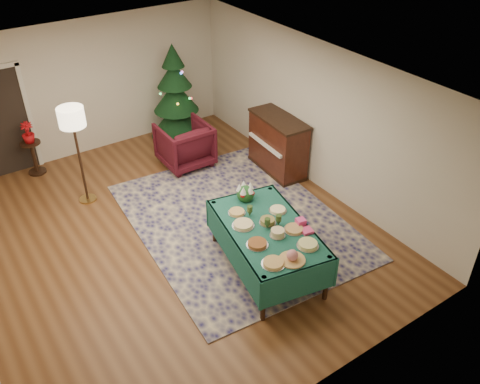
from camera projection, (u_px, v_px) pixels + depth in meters
room_shell at (164, 164)px, 7.63m from camera, size 7.00×7.00×7.00m
doorway at (2, 121)px, 9.41m from camera, size 1.08×0.04×2.16m
rug at (236, 220)px, 8.68m from camera, size 3.52×4.44×0.02m
buffet_table at (267, 236)px, 7.36m from camera, size 1.52×2.17×0.77m
platter_0 at (273, 263)px, 6.62m from camera, size 0.32×0.32×0.05m
platter_1 at (292, 257)px, 6.66m from camera, size 0.36×0.36×0.17m
platter_2 at (308, 244)px, 6.92m from camera, size 0.31×0.31×0.06m
platter_3 at (257, 244)px, 6.94m from camera, size 0.31×0.31×0.05m
platter_4 at (278, 233)px, 7.09m from camera, size 0.23×0.23×0.11m
platter_5 at (294, 229)px, 7.21m from camera, size 0.30×0.30×0.04m
platter_6 at (243, 225)px, 7.29m from camera, size 0.33×0.33×0.05m
platter_7 at (268, 221)px, 7.34m from camera, size 0.25×0.25×0.07m
platter_8 at (278, 210)px, 7.60m from camera, size 0.27×0.27×0.04m
platter_9 at (237, 212)px, 7.55m from camera, size 0.27×0.27×0.04m
goblet_0 at (250, 211)px, 7.45m from camera, size 0.08×0.08×0.18m
goblet_1 at (279, 220)px, 7.26m from camera, size 0.08×0.08×0.18m
goblet_2 at (267, 223)px, 7.20m from camera, size 0.08×0.08×0.18m
napkin_stack at (307, 231)px, 7.18m from camera, size 0.18×0.18×0.04m
gift_box at (301, 222)px, 7.30m from camera, size 0.14×0.14×0.10m
centerpiece at (245, 192)px, 7.79m from camera, size 0.28×0.28×0.32m
armchair at (185, 143)px, 10.00m from camera, size 0.95×0.89×0.97m
floor_lamp at (73, 123)px, 8.35m from camera, size 0.44×0.44×1.81m
side_table at (34, 158)px, 9.81m from camera, size 0.37×0.37×0.67m
potted_plant at (29, 137)px, 9.56m from camera, size 0.23×0.41×0.23m
christmas_tree at (176, 98)px, 10.65m from camera, size 1.23×1.23×2.11m
piano at (278, 145)px, 9.78m from camera, size 0.69×1.34×1.13m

